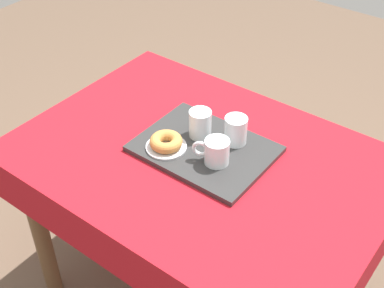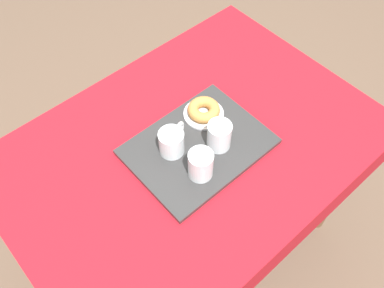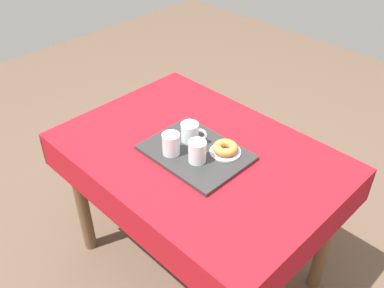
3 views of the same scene
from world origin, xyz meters
The scene contains 8 objects.
ground_plane centered at (0.00, 0.00, 0.00)m, with size 6.00×6.00×0.00m, color brown.
dining_table centered at (0.00, 0.00, 0.63)m, with size 1.19×0.84×0.76m.
serving_tray centered at (-0.01, 0.03, 0.76)m, with size 0.42×0.32×0.02m, color #2D2D2D.
tea_mug_left centered at (0.06, -0.01, 0.81)m, with size 0.11×0.08×0.08m.
water_glass_near centered at (0.06, 0.11, 0.81)m, with size 0.07×0.07×0.09m.
water_glass_far centered at (-0.06, 0.07, 0.81)m, with size 0.07×0.07×0.09m.
donut_plate_left centered at (-0.10, -0.05, 0.78)m, with size 0.13×0.13×0.01m, color silver.
sugar_donut_left centered at (-0.10, -0.05, 0.80)m, with size 0.11×0.11×0.04m, color #BC7F3D.
Camera 2 is at (0.50, 0.57, 1.83)m, focal length 39.04 mm.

